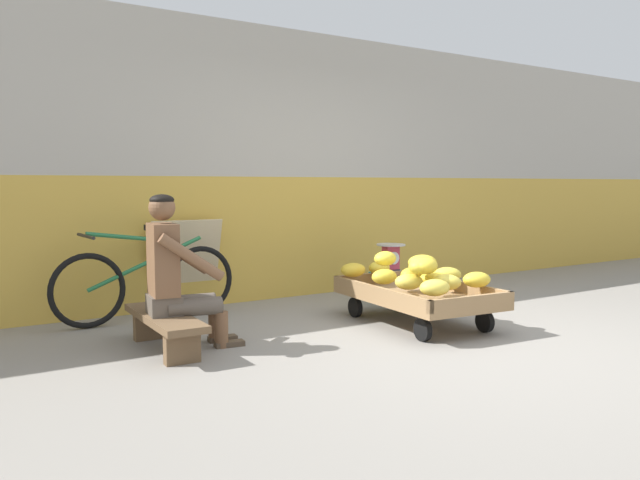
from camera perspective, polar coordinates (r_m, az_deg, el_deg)
The scene contains 10 objects.
ground_plane at distance 4.94m, azimuth 13.99°, elevation -9.29°, with size 80.00×80.00×0.00m, color gray.
back_wall at distance 6.93m, azimuth -2.45°, elevation 6.72°, with size 16.00×0.30×2.82m.
banana_cart at distance 5.55m, azimuth 8.71°, elevation -5.09°, with size 0.96×1.51×0.36m.
banana_pile at distance 5.40m, azimuth 8.59°, elevation -2.97°, with size 0.87×1.38×0.26m.
low_bench at distance 4.78m, azimuth -13.84°, elevation -7.33°, with size 0.33×1.11×0.27m.
vendor_seated at distance 4.73m, azimuth -12.88°, elevation -2.90°, with size 0.71×0.53×1.14m.
plastic_crate at distance 6.64m, azimuth 6.37°, elevation -4.17°, with size 0.36×0.28×0.30m.
weighing_scale at distance 6.60m, azimuth 6.40°, elevation -1.57°, with size 0.30×0.30×0.29m.
bicycle_near_left at distance 5.80m, azimuth -15.37°, elevation -3.65°, with size 1.66×0.48×0.86m.
sign_board at distance 6.24m, azimuth -12.14°, elevation -2.20°, with size 0.70×0.25×0.88m.
Camera 1 is at (-3.51, -3.26, 1.21)m, focal length 35.51 mm.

